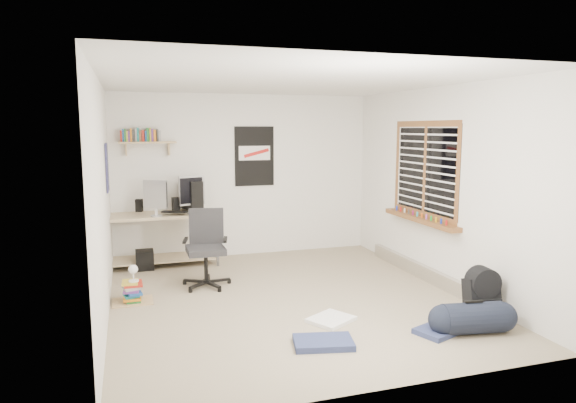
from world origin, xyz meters
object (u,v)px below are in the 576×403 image
object	(u,v)px
office_chair	(206,248)
book_stack	(132,289)
duffel_bag	(473,319)
desk	(158,240)
backpack	(482,300)

from	to	relation	value
office_chair	book_stack	bearing A→B (deg)	-146.23
office_chair	book_stack	world-z (taller)	office_chair
duffel_bag	desk	bearing A→B (deg)	137.46
office_chair	desk	bearing A→B (deg)	125.24
office_chair	duffel_bag	distance (m)	3.23
office_chair	backpack	bearing A→B (deg)	-24.68
desk	book_stack	size ratio (longest dim) A/B	3.92
duffel_bag	office_chair	bearing A→B (deg)	143.84
office_chair	backpack	distance (m)	3.28
desk	book_stack	world-z (taller)	desk
desk	backpack	xyz separation A→B (m)	(3.12, -3.21, -0.16)
desk	office_chair	xyz separation A→B (m)	(0.52, -1.24, 0.12)
backpack	book_stack	xyz separation A→B (m)	(-3.50, 1.62, -0.05)
office_chair	backpack	world-z (taller)	office_chair
office_chair	duffel_bag	size ratio (longest dim) A/B	1.62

